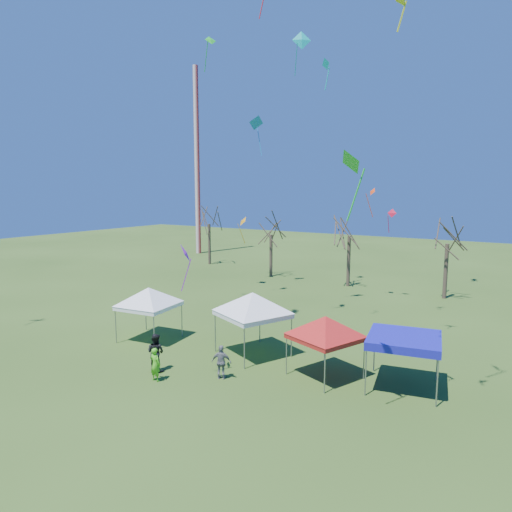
{
  "coord_description": "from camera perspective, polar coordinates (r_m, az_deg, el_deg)",
  "views": [
    {
      "loc": [
        12.54,
        -14.85,
        8.82
      ],
      "look_at": [
        1.19,
        3.0,
        5.72
      ],
      "focal_mm": 32.0,
      "sensor_mm": 36.0,
      "label": 1
    }
  ],
  "objects": [
    {
      "name": "tree_3",
      "position": [
        39.53,
        22.94,
        3.71
      ],
      "size": [
        3.59,
        3.59,
        7.91
      ],
      "color": "#3D2D21",
      "rests_on": "ground"
    },
    {
      "name": "kite_18",
      "position": [
        28.71,
        8.77,
        22.55
      ],
      "size": [
        0.75,
        0.61,
        1.85
      ],
      "rotation": [
        0.0,
        0.0,
        2.6
      ],
      "color": "#0BAEAB",
      "rests_on": "ground"
    },
    {
      "name": "radio_mast",
      "position": [
        63.59,
        -7.38,
        11.6
      ],
      "size": [
        0.7,
        0.7,
        25.0
      ],
      "primitive_type": "cylinder",
      "color": "silver",
      "rests_on": "ground"
    },
    {
      "name": "kite_2",
      "position": [
        40.69,
        0.0,
        16.31
      ],
      "size": [
        1.41,
        1.64,
        3.42
      ],
      "rotation": [
        0.0,
        0.0,
        4.25
      ],
      "color": "#1277C5",
      "rests_on": "ground"
    },
    {
      "name": "tent_blue",
      "position": [
        21.51,
        18.03,
        -9.97
      ],
      "size": [
        3.58,
        3.58,
        2.41
      ],
      "rotation": [
        0.0,
        0.0,
        0.19
      ],
      "color": "gray",
      "rests_on": "ground"
    },
    {
      "name": "person_dark",
      "position": [
        23.25,
        -12.44,
        -11.68
      ],
      "size": [
        1.0,
        0.83,
        1.87
      ],
      "primitive_type": "imported",
      "rotation": [
        0.0,
        0.0,
        3.28
      ],
      "color": "black",
      "rests_on": "ground"
    },
    {
      "name": "person_green",
      "position": [
        22.18,
        -12.48,
        -13.08
      ],
      "size": [
        0.59,
        0.39,
        1.59
      ],
      "primitive_type": "imported",
      "rotation": [
        0.0,
        0.0,
        3.12
      ],
      "color": "#4BC21F",
      "rests_on": "ground"
    },
    {
      "name": "tree_1",
      "position": [
        45.96,
        1.9,
        4.56
      ],
      "size": [
        3.42,
        3.42,
        7.54
      ],
      "color": "#3D2D21",
      "rests_on": "ground"
    },
    {
      "name": "kite_19",
      "position": [
        37.4,
        16.59,
        5.06
      ],
      "size": [
        0.71,
        0.51,
        1.93
      ],
      "rotation": [
        0.0,
        0.0,
        6.28
      ],
      "color": "red",
      "rests_on": "ground"
    },
    {
      "name": "ground",
      "position": [
        21.35,
        -7.33,
        -16.14
      ],
      "size": [
        140.0,
        140.0,
        0.0
      ],
      "primitive_type": "plane",
      "color": "#2E4B18",
      "rests_on": "ground"
    },
    {
      "name": "tent_red",
      "position": [
        21.72,
        8.69,
        -7.95
      ],
      "size": [
        3.62,
        3.62,
        3.42
      ],
      "rotation": [
        0.0,
        0.0,
        -0.37
      ],
      "color": "gray",
      "rests_on": "ground"
    },
    {
      "name": "person_grey",
      "position": [
        21.94,
        -4.33,
        -13.09
      ],
      "size": [
        1.03,
        0.7,
        1.62
      ],
      "primitive_type": "imported",
      "rotation": [
        0.0,
        0.0,
        3.5
      ],
      "color": "slate",
      "rests_on": "ground"
    },
    {
      "name": "tree_2",
      "position": [
        42.04,
        11.66,
        4.72
      ],
      "size": [
        3.71,
        3.71,
        8.18
      ],
      "color": "#3D2D21",
      "rests_on": "ground"
    },
    {
      "name": "kite_13",
      "position": [
        41.05,
        -1.68,
        4.34
      ],
      "size": [
        1.2,
        1.11,
        2.53
      ],
      "rotation": [
        0.0,
        0.0,
        5.67
      ],
      "color": "orange",
      "rests_on": "ground"
    },
    {
      "name": "kite_7",
      "position": [
        35.93,
        -5.74,
        25.19
      ],
      "size": [
        0.99,
        1.06,
        2.49
      ],
      "rotation": [
        0.0,
        0.0,
        1.05
      ],
      "color": "green",
      "rests_on": "ground"
    },
    {
      "name": "tent_white_mid",
      "position": [
        24.26,
        -0.42,
        -5.11
      ],
      "size": [
        4.16,
        4.16,
        3.94
      ],
      "rotation": [
        0.0,
        0.0,
        -0.41
      ],
      "color": "gray",
      "rests_on": "ground"
    },
    {
      "name": "tree_0",
      "position": [
        53.89,
        -5.91,
        5.82
      ],
      "size": [
        3.83,
        3.83,
        8.44
      ],
      "color": "#3D2D21",
      "rests_on": "ground"
    },
    {
      "name": "kite_27",
      "position": [
        16.23,
        11.88,
        11.39
      ],
      "size": [
        1.2,
        1.11,
        2.45
      ],
      "rotation": [
        0.0,
        0.0,
        2.52
      ],
      "color": "green",
      "rests_on": "ground"
    },
    {
      "name": "kite_1",
      "position": [
        20.66,
        -8.74,
        0.31
      ],
      "size": [
        0.97,
        1.06,
        2.14
      ],
      "rotation": [
        0.0,
        0.0,
        2.22
      ],
      "color": "purple",
      "rests_on": "ground"
    },
    {
      "name": "kite_11",
      "position": [
        33.31,
        5.72,
        25.26
      ],
      "size": [
        1.24,
        1.1,
        2.83
      ],
      "rotation": [
        0.0,
        0.0,
        0.67
      ],
      "color": "#0BAEA6",
      "rests_on": "ground"
    },
    {
      "name": "tent_white_west",
      "position": [
        27.44,
        -13.29,
        -4.3
      ],
      "size": [
        4.07,
        4.07,
        3.62
      ],
      "rotation": [
        0.0,
        0.0,
        0.13
      ],
      "color": "gray",
      "rests_on": "ground"
    },
    {
      "name": "kite_22",
      "position": [
        36.99,
        14.29,
        7.64
      ],
      "size": [
        0.91,
        0.89,
        2.35
      ],
      "rotation": [
        0.0,
        0.0,
        5.59
      ],
      "color": "#FB3F0D",
      "rests_on": "ground"
    }
  ]
}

